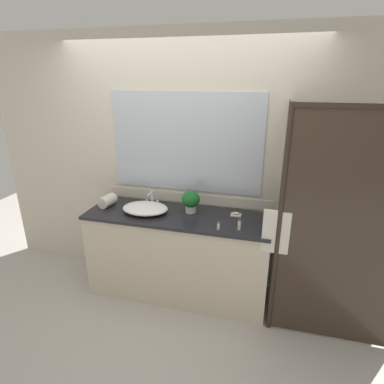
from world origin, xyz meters
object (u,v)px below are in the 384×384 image
(faucet, at_px, (152,201))
(rolled_towel_near_edge, at_px, (107,201))
(potted_plant, at_px, (191,200))
(soap_dish, at_px, (236,214))
(sink_basin, at_px, (145,208))
(amenity_bottle_conditioner, at_px, (218,226))
(amenity_bottle_shampoo, at_px, (239,225))

(faucet, relative_size, rolled_towel_near_edge, 0.92)
(potted_plant, relative_size, soap_dish, 2.19)
(sink_basin, xyz_separation_m, faucet, (-0.00, 0.18, 0.01))
(sink_basin, height_order, potted_plant, potted_plant)
(potted_plant, bearing_deg, soap_dish, 4.12)
(sink_basin, xyz_separation_m, soap_dish, (0.88, 0.15, -0.03))
(soap_dish, relative_size, rolled_towel_near_edge, 0.54)
(sink_basin, relative_size, amenity_bottle_conditioner, 6.18)
(faucet, bearing_deg, sink_basin, -90.00)
(faucet, height_order, soap_dish, faucet)
(rolled_towel_near_edge, bearing_deg, faucet, 16.93)
(sink_basin, distance_m, soap_dish, 0.89)
(potted_plant, bearing_deg, sink_basin, -165.16)
(soap_dish, xyz_separation_m, rolled_towel_near_edge, (-1.32, -0.10, 0.04))
(faucet, distance_m, amenity_bottle_conditioner, 0.85)
(potted_plant, xyz_separation_m, amenity_bottle_conditioner, (0.33, -0.30, -0.09))
(potted_plant, xyz_separation_m, rolled_towel_near_edge, (-0.87, -0.07, -0.07))
(sink_basin, relative_size, potted_plant, 2.09)
(soap_dish, relative_size, amenity_bottle_conditioner, 1.35)
(soap_dish, distance_m, amenity_bottle_shampoo, 0.30)
(amenity_bottle_shampoo, xyz_separation_m, rolled_towel_near_edge, (-1.38, 0.19, 0.01))
(sink_basin, bearing_deg, faucet, 90.00)
(amenity_bottle_shampoo, bearing_deg, potted_plant, 152.89)
(sink_basin, xyz_separation_m, rolled_towel_near_edge, (-0.44, 0.04, 0.02))
(rolled_towel_near_edge, bearing_deg, potted_plant, 4.69)
(potted_plant, xyz_separation_m, soap_dish, (0.44, 0.03, -0.11))
(potted_plant, height_order, soap_dish, potted_plant)
(faucet, relative_size, amenity_bottle_conditioner, 2.30)
(faucet, relative_size, amenity_bottle_shampoo, 1.66)
(sink_basin, relative_size, amenity_bottle_shampoo, 4.46)
(soap_dish, height_order, amenity_bottle_conditioner, amenity_bottle_conditioner)
(sink_basin, relative_size, rolled_towel_near_edge, 2.47)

